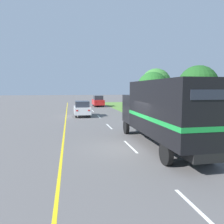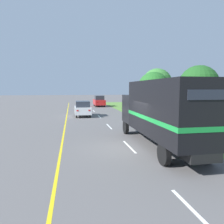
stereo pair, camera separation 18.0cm
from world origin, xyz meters
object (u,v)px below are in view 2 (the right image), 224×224
object	(u,v)px
horse_trailer_truck	(162,111)
lead_car_white	(83,108)
roadside_tree_mid	(154,88)
delineator_post	(171,126)
roadside_tree_near	(199,85)
lead_car_red_ahead	(99,101)
roadside_tree_far	(157,83)
highway_sign	(182,107)

from	to	relation	value
horse_trailer_truck	lead_car_white	xyz separation A→B (m)	(-3.52, 14.48, -1.11)
roadside_tree_mid	delineator_post	bearing A→B (deg)	-105.68
roadside_tree_near	delineator_post	world-z (taller)	roadside_tree_near
horse_trailer_truck	lead_car_white	world-z (taller)	horse_trailer_truck
delineator_post	roadside_tree_near	bearing A→B (deg)	47.25
horse_trailer_truck	lead_car_red_ahead	size ratio (longest dim) A/B	1.91
lead_car_red_ahead	roadside_tree_far	bearing A→B (deg)	-35.59
highway_sign	delineator_post	world-z (taller)	highway_sign
lead_car_white	roadside_tree_mid	world-z (taller)	roadside_tree_mid
highway_sign	roadside_tree_far	size ratio (longest dim) A/B	0.41
horse_trailer_truck	roadside_tree_mid	bearing A→B (deg)	70.27
roadside_tree_mid	roadside_tree_far	xyz separation A→B (m)	(2.59, 5.24, 0.71)
highway_sign	roadside_tree_mid	size ratio (longest dim) A/B	0.49
horse_trailer_truck	roadside_tree_near	xyz separation A→B (m)	(8.84, 10.79, 1.55)
roadside_tree_near	horse_trailer_truck	bearing A→B (deg)	-129.32
horse_trailer_truck	lead_car_red_ahead	bearing A→B (deg)	89.75
lead_car_white	roadside_tree_far	bearing A→B (deg)	32.08
lead_car_white	highway_sign	distance (m)	11.75
lead_car_white	roadside_tree_far	xyz separation A→B (m)	(12.16, 7.63, 3.11)
horse_trailer_truck	lead_car_white	bearing A→B (deg)	103.67
roadside_tree_far	delineator_post	world-z (taller)	roadside_tree_far
horse_trailer_truck	delineator_post	bearing A→B (deg)	57.95
horse_trailer_truck	roadside_tree_far	xyz separation A→B (m)	(8.64, 22.11, 2.00)
roadside_tree_mid	roadside_tree_far	bearing A→B (deg)	63.69
highway_sign	roadside_tree_mid	bearing A→B (deg)	80.21
highway_sign	roadside_tree_far	distance (m)	17.31
lead_car_red_ahead	roadside_tree_far	world-z (taller)	roadside_tree_far
highway_sign	roadside_tree_mid	world-z (taller)	roadside_tree_mid
lead_car_red_ahead	roadside_tree_mid	distance (m)	13.00
roadside_tree_mid	roadside_tree_far	size ratio (longest dim) A/B	0.85
lead_car_white	horse_trailer_truck	bearing A→B (deg)	-76.33
horse_trailer_truck	roadside_tree_near	world-z (taller)	roadside_tree_near
lead_car_red_ahead	roadside_tree_mid	size ratio (longest dim) A/B	0.85
roadside_tree_near	lead_car_white	bearing A→B (deg)	163.38
horse_trailer_truck	highway_sign	world-z (taller)	horse_trailer_truck
lead_car_white	roadside_tree_mid	distance (m)	10.16
roadside_tree_near	lead_car_red_ahead	bearing A→B (deg)	116.59
horse_trailer_truck	lead_car_red_ahead	xyz separation A→B (m)	(0.12, 28.20, -1.03)
highway_sign	roadside_tree_near	world-z (taller)	roadside_tree_near
horse_trailer_truck	roadside_tree_near	distance (m)	14.04
lead_car_red_ahead	delineator_post	distance (m)	24.50
horse_trailer_truck	delineator_post	size ratio (longest dim) A/B	9.23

